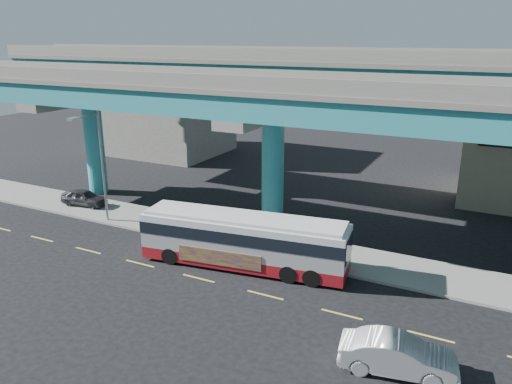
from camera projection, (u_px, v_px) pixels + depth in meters
The scene contains 10 objects.
ground at pixel (202, 276), 27.11m from camera, with size 120.00×120.00×0.00m, color black.
sidewalk at pixel (249, 240), 31.76m from camera, with size 70.00×4.00×0.15m, color gray.
lane_markings at pixel (199, 278), 26.85m from camera, with size 58.00×0.12×0.01m.
viaduct at pixel (274, 90), 32.10m from camera, with size 52.00×12.40×11.70m.
building_concrete at pixel (166, 111), 54.81m from camera, with size 12.00×10.00×9.00m, color gray.
transit_bus at pixel (244, 239), 27.82m from camera, with size 11.95×4.14×3.01m.
sedan at pixel (398, 355), 19.21m from camera, with size 4.69×2.34×1.48m, color #B7B8BD.
parked_car at pixel (84, 197), 37.80m from camera, with size 3.74×1.91×1.22m, color #333339.
street_lamp at pixel (95, 152), 33.00m from camera, with size 0.50×2.49×7.64m.
stop_sign at pixel (318, 235), 27.90m from camera, with size 0.71×0.14×2.37m.
Camera 1 is at (13.76, -20.46, 12.52)m, focal length 35.00 mm.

